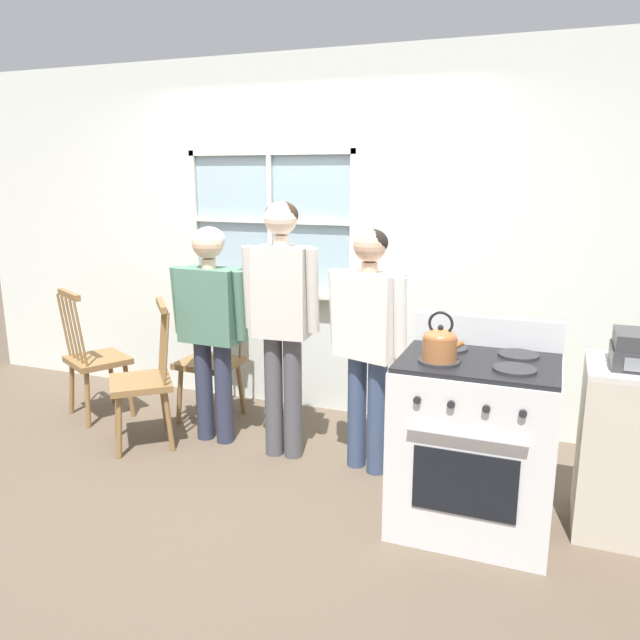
{
  "coord_description": "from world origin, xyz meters",
  "views": [
    {
      "loc": [
        1.78,
        -3.03,
        1.84
      ],
      "look_at": [
        0.51,
        0.28,
        1.0
      ],
      "focal_mm": 35.0,
      "sensor_mm": 36.0,
      "label": 1
    }
  ],
  "objects_px": {
    "person_elderly_left": "(211,313)",
    "potted_plant": "(244,279)",
    "person_teen_center": "(282,307)",
    "handbag": "(226,307)",
    "person_adult_right": "(368,329)",
    "chair_by_window": "(211,361)",
    "chair_near_wall": "(95,360)",
    "chair_center_cluster": "(144,382)",
    "kettle": "(440,343)",
    "stove": "(474,442)",
    "side_counter": "(636,451)"
  },
  "relations": [
    {
      "from": "handbag",
      "to": "kettle",
      "type": "bearing_deg",
      "value": -32.39
    },
    {
      "from": "person_elderly_left",
      "to": "potted_plant",
      "type": "xyz_separation_m",
      "value": [
        -0.15,
        0.78,
        0.11
      ]
    },
    {
      "from": "person_adult_right",
      "to": "stove",
      "type": "relative_size",
      "value": 1.4
    },
    {
      "from": "person_elderly_left",
      "to": "side_counter",
      "type": "distance_m",
      "value": 2.67
    },
    {
      "from": "person_adult_right",
      "to": "person_elderly_left",
      "type": "bearing_deg",
      "value": -164.04
    },
    {
      "from": "person_adult_right",
      "to": "handbag",
      "type": "relative_size",
      "value": 4.95
    },
    {
      "from": "person_elderly_left",
      "to": "person_adult_right",
      "type": "height_order",
      "value": "person_adult_right"
    },
    {
      "from": "chair_near_wall",
      "to": "kettle",
      "type": "height_order",
      "value": "kettle"
    },
    {
      "from": "person_elderly_left",
      "to": "chair_by_window",
      "type": "bearing_deg",
      "value": 125.11
    },
    {
      "from": "kettle",
      "to": "side_counter",
      "type": "height_order",
      "value": "kettle"
    },
    {
      "from": "person_elderly_left",
      "to": "person_adult_right",
      "type": "bearing_deg",
      "value": 0.15
    },
    {
      "from": "handbag",
      "to": "stove",
      "type": "bearing_deg",
      "value": -27.26
    },
    {
      "from": "person_elderly_left",
      "to": "kettle",
      "type": "xyz_separation_m",
      "value": [
        1.66,
        -0.6,
        0.11
      ]
    },
    {
      "from": "chair_center_cluster",
      "to": "side_counter",
      "type": "bearing_deg",
      "value": 49.74
    },
    {
      "from": "kettle",
      "to": "person_teen_center",
      "type": "bearing_deg",
      "value": 153.43
    },
    {
      "from": "chair_center_cluster",
      "to": "handbag",
      "type": "height_order",
      "value": "same"
    },
    {
      "from": "person_adult_right",
      "to": "kettle",
      "type": "height_order",
      "value": "person_adult_right"
    },
    {
      "from": "chair_center_cluster",
      "to": "person_adult_right",
      "type": "height_order",
      "value": "person_adult_right"
    },
    {
      "from": "person_elderly_left",
      "to": "kettle",
      "type": "height_order",
      "value": "person_elderly_left"
    },
    {
      "from": "potted_plant",
      "to": "person_teen_center",
      "type": "bearing_deg",
      "value": -49.48
    },
    {
      "from": "side_counter",
      "to": "person_adult_right",
      "type": "bearing_deg",
      "value": 173.06
    },
    {
      "from": "chair_near_wall",
      "to": "chair_by_window",
      "type": "bearing_deg",
      "value": -132.27
    },
    {
      "from": "person_elderly_left",
      "to": "person_teen_center",
      "type": "distance_m",
      "value": 0.56
    },
    {
      "from": "chair_by_window",
      "to": "stove",
      "type": "distance_m",
      "value": 2.22
    },
    {
      "from": "stove",
      "to": "side_counter",
      "type": "distance_m",
      "value": 0.82
    },
    {
      "from": "chair_by_window",
      "to": "chair_near_wall",
      "type": "xyz_separation_m",
      "value": [
        -0.85,
        -0.29,
        0.0
      ]
    },
    {
      "from": "chair_near_wall",
      "to": "side_counter",
      "type": "distance_m",
      "value": 3.71
    },
    {
      "from": "chair_near_wall",
      "to": "handbag",
      "type": "relative_size",
      "value": 3.25
    },
    {
      "from": "person_elderly_left",
      "to": "side_counter",
      "type": "relative_size",
      "value": 1.66
    },
    {
      "from": "person_teen_center",
      "to": "handbag",
      "type": "bearing_deg",
      "value": 135.46
    },
    {
      "from": "stove",
      "to": "chair_center_cluster",
      "type": "bearing_deg",
      "value": 173.7
    },
    {
      "from": "chair_by_window",
      "to": "side_counter",
      "type": "distance_m",
      "value": 2.91
    },
    {
      "from": "stove",
      "to": "handbag",
      "type": "bearing_deg",
      "value": 152.74
    },
    {
      "from": "potted_plant",
      "to": "kettle",
      "type": "bearing_deg",
      "value": -37.28
    },
    {
      "from": "chair_by_window",
      "to": "chair_center_cluster",
      "type": "xyz_separation_m",
      "value": [
        -0.19,
        -0.58,
        0.0
      ]
    },
    {
      "from": "chair_by_window",
      "to": "person_teen_center",
      "type": "distance_m",
      "value": 1.04
    },
    {
      "from": "chair_near_wall",
      "to": "chair_center_cluster",
      "type": "relative_size",
      "value": 1.0
    },
    {
      "from": "stove",
      "to": "person_elderly_left",
      "type": "bearing_deg",
      "value": 165.64
    },
    {
      "from": "person_elderly_left",
      "to": "potted_plant",
      "type": "relative_size",
      "value": 5.02
    },
    {
      "from": "chair_near_wall",
      "to": "person_adult_right",
      "type": "height_order",
      "value": "person_adult_right"
    },
    {
      "from": "chair_by_window",
      "to": "person_elderly_left",
      "type": "relative_size",
      "value": 0.67
    },
    {
      "from": "kettle",
      "to": "potted_plant",
      "type": "relative_size",
      "value": 0.83
    },
    {
      "from": "potted_plant",
      "to": "chair_by_window",
      "type": "bearing_deg",
      "value": -100.35
    },
    {
      "from": "person_teen_center",
      "to": "person_adult_right",
      "type": "distance_m",
      "value": 0.58
    },
    {
      "from": "chair_by_window",
      "to": "chair_center_cluster",
      "type": "bearing_deg",
      "value": -105.59
    },
    {
      "from": "chair_near_wall",
      "to": "person_elderly_left",
      "type": "xyz_separation_m",
      "value": [
        1.08,
        -0.07,
        0.47
      ]
    },
    {
      "from": "person_teen_center",
      "to": "handbag",
      "type": "xyz_separation_m",
      "value": [
        -0.77,
        0.64,
        -0.18
      ]
    },
    {
      "from": "person_teen_center",
      "to": "handbag",
      "type": "relative_size",
      "value": 5.44
    },
    {
      "from": "potted_plant",
      "to": "person_elderly_left",
      "type": "bearing_deg",
      "value": -78.86
    },
    {
      "from": "person_adult_right",
      "to": "side_counter",
      "type": "xyz_separation_m",
      "value": [
        1.5,
        -0.18,
        -0.47
      ]
    }
  ]
}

